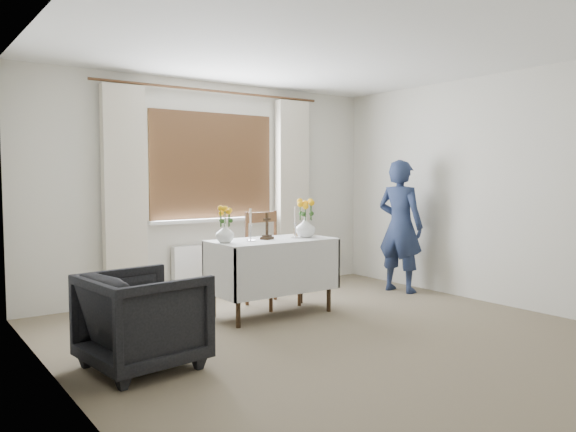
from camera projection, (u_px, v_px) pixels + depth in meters
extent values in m
plane|color=#7E7457|center=(354.00, 342.00, 4.71)|extent=(5.00, 5.00, 0.00)
cube|color=white|center=(272.00, 277.00, 5.65)|extent=(1.24, 0.64, 0.76)
imported|color=black|center=(143.00, 320.00, 4.06)|extent=(0.87, 0.85, 0.71)
imported|color=navy|center=(400.00, 226.00, 6.76)|extent=(0.51, 0.65, 1.59)
cube|color=white|center=(216.00, 269.00, 6.65)|extent=(1.10, 0.10, 0.60)
imported|color=white|center=(225.00, 233.00, 5.34)|extent=(0.23, 0.23, 0.18)
imported|color=white|center=(305.00, 227.00, 5.81)|extent=(0.27, 0.27, 0.21)
cylinder|color=brown|center=(303.00, 232.00, 6.03)|extent=(0.22, 0.22, 0.08)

